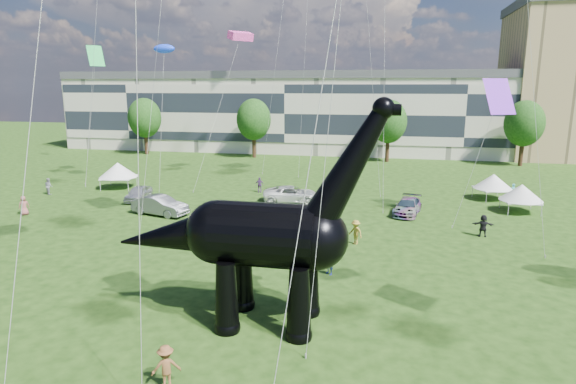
# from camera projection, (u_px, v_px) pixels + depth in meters

# --- Properties ---
(ground) EXTENTS (220.00, 220.00, 0.00)m
(ground) POSITION_uv_depth(u_px,v_px,m) (185.00, 340.00, 20.87)
(ground) COLOR #16330C
(ground) RESTS_ON ground
(terrace_row) EXTENTS (78.00, 11.00, 12.00)m
(terrace_row) POSITION_uv_depth(u_px,v_px,m) (292.00, 115.00, 80.40)
(terrace_row) COLOR beige
(terrace_row) RESTS_ON ground
(tree_far_left) EXTENTS (5.20, 5.20, 9.44)m
(tree_far_left) POSITION_uv_depth(u_px,v_px,m) (144.00, 115.00, 76.22)
(tree_far_left) COLOR #382314
(tree_far_left) RESTS_ON ground
(tree_mid_left) EXTENTS (5.20, 5.20, 9.44)m
(tree_mid_left) POSITION_uv_depth(u_px,v_px,m) (254.00, 116.00, 72.56)
(tree_mid_left) COLOR #382314
(tree_mid_left) RESTS_ON ground
(tree_mid_right) EXTENTS (5.20, 5.20, 9.44)m
(tree_mid_right) POSITION_uv_depth(u_px,v_px,m) (389.00, 118.00, 68.49)
(tree_mid_right) COLOR #382314
(tree_mid_right) RESTS_ON ground
(tree_far_right) EXTENTS (5.20, 5.20, 9.44)m
(tree_far_right) POSITION_uv_depth(u_px,v_px,m) (525.00, 120.00, 64.84)
(tree_far_right) COLOR #382314
(tree_far_right) RESTS_ON ground
(dinosaur_sculpture) EXTENTS (13.10, 3.61, 10.78)m
(dinosaur_sculpture) POSITION_uv_depth(u_px,v_px,m) (256.00, 238.00, 21.73)
(dinosaur_sculpture) COLOR black
(dinosaur_sculpture) RESTS_ON ground
(car_silver) EXTENTS (2.17, 4.30, 1.40)m
(car_silver) POSITION_uv_depth(u_px,v_px,m) (138.00, 193.00, 46.13)
(car_silver) COLOR silver
(car_silver) RESTS_ON ground
(car_grey) EXTENTS (5.27, 2.83, 1.65)m
(car_grey) POSITION_uv_depth(u_px,v_px,m) (160.00, 205.00, 40.96)
(car_grey) COLOR slate
(car_grey) RESTS_ON ground
(car_white) EXTENTS (5.78, 3.44, 1.50)m
(car_white) POSITION_uv_depth(u_px,v_px,m) (292.00, 194.00, 45.51)
(car_white) COLOR white
(car_white) RESTS_ON ground
(car_dark) EXTENTS (2.78, 4.98, 1.36)m
(car_dark) POSITION_uv_depth(u_px,v_px,m) (408.00, 206.00, 41.18)
(car_dark) COLOR #595960
(car_dark) RESTS_ON ground
(gazebo_near) EXTENTS (4.57, 4.57, 2.51)m
(gazebo_near) POSITION_uv_depth(u_px,v_px,m) (493.00, 182.00, 46.32)
(gazebo_near) COLOR silver
(gazebo_near) RESTS_ON ground
(gazebo_far) EXTENTS (3.76, 3.76, 2.49)m
(gazebo_far) POSITION_uv_depth(u_px,v_px,m) (521.00, 193.00, 41.58)
(gazebo_far) COLOR silver
(gazebo_far) RESTS_ON ground
(gazebo_left) EXTENTS (4.70, 4.70, 2.78)m
(gazebo_left) POSITION_uv_depth(u_px,v_px,m) (118.00, 170.00, 51.49)
(gazebo_left) COLOR white
(gazebo_left) RESTS_ON ground
(visitors) EXTENTS (46.33, 35.24, 1.81)m
(visitors) POSITION_uv_depth(u_px,v_px,m) (260.00, 225.00, 35.20)
(visitors) COLOR brown
(visitors) RESTS_ON ground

